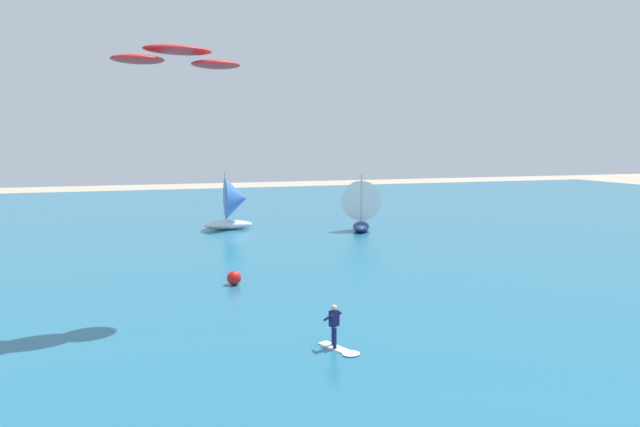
{
  "coord_description": "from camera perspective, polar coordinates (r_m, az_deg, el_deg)",
  "views": [
    {
      "loc": [
        -7.29,
        -0.67,
        7.88
      ],
      "look_at": [
        -0.04,
        21.51,
        4.99
      ],
      "focal_mm": 32.92,
      "sensor_mm": 36.0,
      "label": 1
    }
  ],
  "objects": [
    {
      "name": "ocean",
      "position": [
        53.43,
        -10.06,
        -1.47
      ],
      "size": [
        160.0,
        90.0,
        0.1
      ],
      "primitive_type": "cube",
      "color": "#236B89",
      "rests_on": "ground"
    },
    {
      "name": "kite",
      "position": [
        26.74,
        -13.65,
        14.55
      ],
      "size": [
        5.87,
        2.94,
        0.85
      ],
      "color": "red"
    },
    {
      "name": "sailboat_mid_right",
      "position": [
        51.57,
        4.08,
        0.9
      ],
      "size": [
        3.92,
        4.38,
        4.92
      ],
      "color": "navy",
      "rests_on": "ocean"
    },
    {
      "name": "sailboat_mid_left",
      "position": [
        52.29,
        -8.3,
        1.02
      ],
      "size": [
        4.37,
        3.7,
        5.1
      ],
      "color": "white",
      "rests_on": "ocean"
    },
    {
      "name": "kitesurfer",
      "position": [
        22.44,
        1.7,
        -11.59
      ],
      "size": [
        1.25,
        2.02,
        1.67
      ],
      "color": "white",
      "rests_on": "ocean"
    },
    {
      "name": "marker_buoy",
      "position": [
        32.38,
        -8.36,
        -6.21
      ],
      "size": [
        0.77,
        0.77,
        0.77
      ],
      "primitive_type": "sphere",
      "color": "red",
      "rests_on": "ocean"
    }
  ]
}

